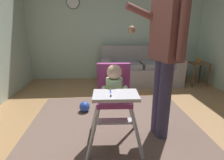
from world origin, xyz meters
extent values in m
cube|color=#A2774C|center=(0.00, 0.00, -0.05)|extent=(5.85, 6.52, 0.10)
cube|color=#B1C8B5|center=(0.00, 2.49, 1.39)|extent=(5.05, 0.06, 2.79)
cube|color=brown|center=(-0.26, -0.14, 0.00)|extent=(2.26, 2.49, 0.01)
cube|color=gray|center=(0.50, 1.91, 0.20)|extent=(1.78, 0.84, 0.40)
cube|color=gray|center=(0.50, 2.24, 0.63)|extent=(1.78, 0.22, 0.46)
cube|color=gray|center=(-0.29, 1.91, 0.50)|extent=(0.20, 0.84, 0.20)
cube|color=gray|center=(1.30, 1.91, 0.50)|extent=(0.20, 0.84, 0.20)
cube|color=gray|center=(0.13, 1.86, 0.46)|extent=(0.68, 0.60, 0.11)
cube|color=gray|center=(0.88, 1.86, 0.46)|extent=(0.68, 0.60, 0.11)
cube|color=#3D4C75|center=(1.09, 2.11, 0.60)|extent=(0.35, 0.18, 0.34)
cylinder|color=silver|center=(-0.52, -0.48, 0.25)|extent=(0.17, 0.16, 0.51)
cylinder|color=silver|center=(-0.08, -0.49, 0.25)|extent=(0.16, 0.17, 0.51)
cylinder|color=silver|center=(-0.50, -0.04, 0.25)|extent=(0.16, 0.17, 0.51)
cylinder|color=silver|center=(-0.06, -0.05, 0.25)|extent=(0.17, 0.16, 0.51)
cube|color=#943679|center=(-0.29, -0.26, 0.53)|extent=(0.37, 0.37, 0.05)
cube|color=#943679|center=(-0.28, -0.11, 0.72)|extent=(0.36, 0.08, 0.34)
cube|color=silver|center=(-0.30, -0.55, 0.69)|extent=(0.41, 0.28, 0.03)
cube|color=silver|center=(-0.29, -0.37, 0.33)|extent=(0.40, 0.12, 0.02)
cylinder|color=#B6DEA3|center=(-0.29, -0.28, 0.66)|extent=(0.18, 0.18, 0.22)
sphere|color=beige|center=(-0.29, -0.29, 0.84)|extent=(0.15, 0.15, 0.15)
cylinder|color=#B6DEA3|center=(-0.39, -0.32, 0.67)|extent=(0.05, 0.15, 0.10)
cylinder|color=#B6DEA3|center=(-0.18, -0.33, 0.67)|extent=(0.05, 0.15, 0.10)
cylinder|color=blue|center=(-0.34, -0.55, 0.71)|extent=(0.02, 0.13, 0.01)
cube|color=white|center=(-0.34, -0.61, 0.72)|extent=(0.01, 0.02, 0.02)
cylinder|color=#413C5D|center=(0.27, -0.08, 0.46)|extent=(0.14, 0.14, 0.92)
cylinder|color=#413C5D|center=(0.29, -0.20, 0.46)|extent=(0.14, 0.14, 0.92)
cube|color=brown|center=(0.28, -0.14, 1.23)|extent=(0.28, 0.43, 0.62)
cylinder|color=brown|center=(0.08, 0.00, 1.40)|extent=(0.48, 0.17, 0.23)
sphere|color=#997051|center=(-0.08, -0.03, 1.24)|extent=(0.08, 0.08, 0.08)
cylinder|color=brown|center=(0.33, -0.37, 1.23)|extent=(0.07, 0.07, 0.56)
sphere|color=#284CB7|center=(-0.68, 0.54, 0.08)|extent=(0.16, 0.16, 0.16)
cube|color=brown|center=(1.77, 1.72, 0.51)|extent=(0.40, 0.40, 0.02)
cylinder|color=brown|center=(1.60, 1.55, 0.25)|extent=(0.04, 0.04, 0.50)
cylinder|color=brown|center=(1.94, 1.55, 0.25)|extent=(0.04, 0.04, 0.50)
cylinder|color=brown|center=(1.60, 1.89, 0.25)|extent=(0.04, 0.04, 0.50)
cylinder|color=brown|center=(1.94, 1.89, 0.25)|extent=(0.04, 0.04, 0.50)
cylinder|color=orange|center=(1.77, 1.72, 0.57)|extent=(0.07, 0.07, 0.10)
cylinder|color=white|center=(-1.01, 2.44, 1.83)|extent=(0.28, 0.03, 0.28)
cylinder|color=black|center=(-1.01, 2.45, 1.83)|extent=(0.30, 0.02, 0.30)
camera|label=1|loc=(-0.44, -2.00, 1.26)|focal=28.29mm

